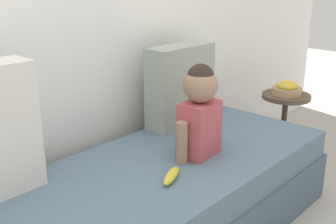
{
  "coord_description": "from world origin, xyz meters",
  "views": [
    {
      "loc": [
        -1.18,
        -1.23,
        1.29
      ],
      "look_at": [
        0.16,
        0.0,
        0.68
      ],
      "focal_mm": 44.6,
      "sensor_mm": 36.0,
      "label": 1
    }
  ],
  "objects_px": {
    "banana": "(171,176)",
    "couch": "(144,214)",
    "throw_pillow_right": "(180,85)",
    "side_table": "(285,109)",
    "toddler": "(200,110)",
    "fruit_bowl": "(287,89)"
  },
  "relations": [
    {
      "from": "fruit_bowl",
      "to": "toddler",
      "type": "bearing_deg",
      "value": -173.36
    },
    {
      "from": "couch",
      "to": "fruit_bowl",
      "type": "height_order",
      "value": "fruit_bowl"
    },
    {
      "from": "throw_pillow_right",
      "to": "fruit_bowl",
      "type": "xyz_separation_m",
      "value": [
        0.9,
        -0.23,
        -0.16
      ]
    },
    {
      "from": "toddler",
      "to": "side_table",
      "type": "height_order",
      "value": "toddler"
    },
    {
      "from": "banana",
      "to": "side_table",
      "type": "distance_m",
      "value": 1.49
    },
    {
      "from": "couch",
      "to": "toddler",
      "type": "height_order",
      "value": "toddler"
    },
    {
      "from": "toddler",
      "to": "banana",
      "type": "bearing_deg",
      "value": -164.5
    },
    {
      "from": "couch",
      "to": "side_table",
      "type": "distance_m",
      "value": 1.51
    },
    {
      "from": "side_table",
      "to": "toddler",
      "type": "bearing_deg",
      "value": -173.36
    },
    {
      "from": "throw_pillow_right",
      "to": "toddler",
      "type": "xyz_separation_m",
      "value": [
        -0.28,
        -0.37,
        -0.0
      ]
    },
    {
      "from": "banana",
      "to": "fruit_bowl",
      "type": "height_order",
      "value": "fruit_bowl"
    },
    {
      "from": "banana",
      "to": "couch",
      "type": "bearing_deg",
      "value": 103.74
    },
    {
      "from": "toddler",
      "to": "banana",
      "type": "height_order",
      "value": "toddler"
    },
    {
      "from": "throw_pillow_right",
      "to": "banana",
      "type": "xyz_separation_m",
      "value": [
        -0.57,
        -0.45,
        -0.21
      ]
    },
    {
      "from": "toddler",
      "to": "side_table",
      "type": "relative_size",
      "value": 1.0
    },
    {
      "from": "fruit_bowl",
      "to": "banana",
      "type": "bearing_deg",
      "value": -171.55
    },
    {
      "from": "throw_pillow_right",
      "to": "toddler",
      "type": "bearing_deg",
      "value": -127.31
    },
    {
      "from": "throw_pillow_right",
      "to": "banana",
      "type": "height_order",
      "value": "throw_pillow_right"
    },
    {
      "from": "couch",
      "to": "throw_pillow_right",
      "type": "distance_m",
      "value": 0.82
    },
    {
      "from": "banana",
      "to": "fruit_bowl",
      "type": "xyz_separation_m",
      "value": [
        1.47,
        0.22,
        0.06
      ]
    },
    {
      "from": "couch",
      "to": "toddler",
      "type": "distance_m",
      "value": 0.56
    },
    {
      "from": "throw_pillow_right",
      "to": "fruit_bowl",
      "type": "relative_size",
      "value": 2.2
    }
  ]
}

